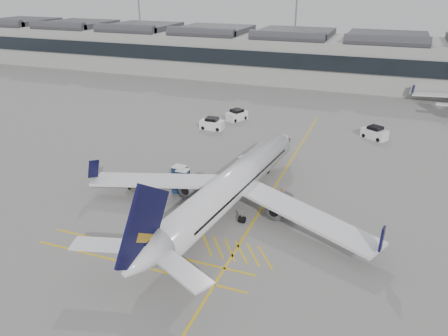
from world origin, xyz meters
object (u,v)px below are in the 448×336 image
(belt_loader, at_px, (248,164))
(ramp_agent_a, at_px, (230,180))
(baggage_cart_a, at_px, (244,175))
(pushback_tug, at_px, (138,186))
(airliner_main, at_px, (230,187))
(ramp_agent_b, at_px, (194,190))

(belt_loader, height_order, ramp_agent_a, belt_loader)
(baggage_cart_a, xyz_separation_m, pushback_tug, (-11.50, -7.04, -0.37))
(belt_loader, distance_m, ramp_agent_a, 6.31)
(belt_loader, bearing_deg, baggage_cart_a, -65.54)
(airliner_main, xyz_separation_m, belt_loader, (-1.79, 12.35, -2.43))
(airliner_main, xyz_separation_m, ramp_agent_a, (-2.22, 6.07, -2.13))
(belt_loader, bearing_deg, ramp_agent_b, -95.48)
(airliner_main, bearing_deg, baggage_cart_a, 103.18)
(belt_loader, distance_m, pushback_tug, 15.69)
(ramp_agent_a, relative_size, ramp_agent_b, 1.07)
(ramp_agent_a, height_order, ramp_agent_b, ramp_agent_a)
(ramp_agent_a, bearing_deg, airliner_main, -85.61)
(airliner_main, height_order, ramp_agent_b, airliner_main)
(belt_loader, xyz_separation_m, baggage_cart_a, (0.89, -4.52, 0.47))
(ramp_agent_b, xyz_separation_m, pushback_tug, (-7.08, -1.19, -0.15))
(ramp_agent_a, relative_size, pushback_tug, 0.57)
(belt_loader, xyz_separation_m, pushback_tug, (-10.62, -11.56, 0.10))
(airliner_main, relative_size, baggage_cart_a, 19.09)
(baggage_cart_a, bearing_deg, belt_loader, 92.10)
(belt_loader, relative_size, ramp_agent_b, 2.94)
(airliner_main, relative_size, belt_loader, 8.15)
(ramp_agent_a, xyz_separation_m, pushback_tug, (-10.18, -5.27, -0.21))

